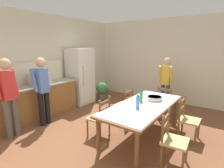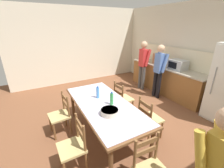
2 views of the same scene
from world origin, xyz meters
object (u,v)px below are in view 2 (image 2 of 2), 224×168
chair_side_far_right (149,119)px  serving_bowl (110,111)px  bottle_off_centre (112,99)px  chair_side_far_left (123,99)px  microwave (178,65)px  chair_side_near_left (61,115)px  person_at_counter (159,69)px  chair_side_near_right (74,146)px  dining_table (104,106)px  paper_bag (157,58)px  person_at_sink (143,63)px  bottle_near_centre (98,93)px

chair_side_far_right → serving_bowl: bearing=84.0°
bottle_off_centre → chair_side_far_left: bottle_off_centre is taller
microwave → chair_side_near_left: (0.04, -3.63, -0.64)m
chair_side_far_right → person_at_counter: bearing=-47.3°
chair_side_far_left → bottle_off_centre: bearing=129.6°
chair_side_near_right → chair_side_far_right: same height
chair_side_far_left → person_at_counter: person_at_counter is taller
person_at_counter → serving_bowl: bearing=-153.1°
dining_table → chair_side_far_left: size_ratio=2.50×
dining_table → person_at_counter: person_at_counter is taller
microwave → paper_bag: size_ratio=1.39×
paper_bag → chair_side_far_left: size_ratio=0.40×
chair_side_near_right → chair_side_near_left: (-1.02, 0.01, 0.00)m
serving_bowl → chair_side_near_right: size_ratio=0.35×
person_at_sink → bottle_off_centre: bearing=-142.3°
microwave → chair_side_near_left: microwave is taller
microwave → serving_bowl: microwave is taller
microwave → serving_bowl: 3.09m
chair_side_far_right → chair_side_far_left: bearing=1.4°
microwave → chair_side_near_left: bearing=-89.4°
microwave → chair_side_far_left: microwave is taller
person_at_counter → chair_side_near_right: bearing=-156.9°
paper_bag → bottle_near_centre: bearing=-67.4°
bottle_off_centre → chair_side_near_left: bearing=-125.0°
dining_table → serving_bowl: bearing=-11.0°
dining_table → person_at_counter: size_ratio=1.34×
bottle_near_centre → paper_bag: bearing=112.6°
chair_side_near_left → person_at_counter: size_ratio=0.54×
microwave → bottle_off_centre: (0.67, -2.73, -0.20)m
dining_table → serving_bowl: size_ratio=7.10×
microwave → person_at_counter: 0.60m
serving_bowl → dining_table: bearing=169.0°
bottle_near_centre → chair_side_near_left: 0.93m
microwave → serving_bowl: (0.96, -2.93, -0.27)m
paper_bag → bottle_near_centre: (1.18, -2.84, -0.23)m
paper_bag → chair_side_near_right: paper_bag is taller
bottle_near_centre → chair_side_far_left: size_ratio=0.30×
microwave → dining_table: size_ratio=0.22×
paper_bag → chair_side_near_right: (1.97, -3.63, -0.67)m
bottle_near_centre → bottle_off_centre: (0.40, 0.12, 0.00)m
paper_bag → person_at_sink: person_at_sink is taller
chair_side_near_left → paper_bag: bearing=100.0°
microwave → dining_table: bearing=-78.9°
microwave → paper_bag: 0.91m
microwave → chair_side_near_right: bearing=-73.7°
bottle_near_centre → person_at_sink: bearing=119.5°
dining_table → chair_side_near_left: chair_side_near_left is taller
dining_table → person_at_sink: (-1.61, 2.35, 0.28)m
person_at_counter → paper_bag: bearing=51.3°
bottle_near_centre → chair_side_near_left: bearing=-106.7°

